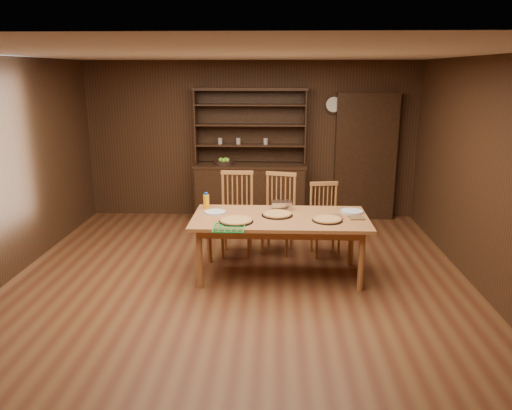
{
  "coord_description": "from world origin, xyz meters",
  "views": [
    {
      "loc": [
        0.43,
        -5.35,
        2.43
      ],
      "look_at": [
        0.19,
        0.4,
        0.88
      ],
      "focal_mm": 35.0,
      "sensor_mm": 36.0,
      "label": 1
    }
  ],
  "objects_px": {
    "china_hutch": "(250,185)",
    "juice_bottle": "(206,201)",
    "chair_center": "(279,210)",
    "chair_right": "(324,217)",
    "dining_table": "(280,223)",
    "chair_left": "(237,210)"
  },
  "relations": [
    {
      "from": "china_hutch",
      "to": "juice_bottle",
      "type": "xyz_separation_m",
      "value": [
        -0.45,
        -2.06,
        0.25
      ]
    },
    {
      "from": "china_hutch",
      "to": "dining_table",
      "type": "xyz_separation_m",
      "value": [
        0.48,
        -2.4,
        0.08
      ]
    },
    {
      "from": "dining_table",
      "to": "chair_right",
      "type": "relative_size",
      "value": 2.12
    },
    {
      "from": "chair_center",
      "to": "juice_bottle",
      "type": "bearing_deg",
      "value": -134.25
    },
    {
      "from": "dining_table",
      "to": "chair_center",
      "type": "relative_size",
      "value": 1.91
    },
    {
      "from": "chair_center",
      "to": "china_hutch",
      "type": "bearing_deg",
      "value": 121.82
    },
    {
      "from": "china_hutch",
      "to": "dining_table",
      "type": "height_order",
      "value": "china_hutch"
    },
    {
      "from": "chair_right",
      "to": "china_hutch",
      "type": "bearing_deg",
      "value": 115.24
    },
    {
      "from": "chair_center",
      "to": "chair_right",
      "type": "bearing_deg",
      "value": 5.28
    },
    {
      "from": "china_hutch",
      "to": "chair_center",
      "type": "xyz_separation_m",
      "value": [
        0.47,
        -1.49,
        -0.02
      ]
    },
    {
      "from": "dining_table",
      "to": "juice_bottle",
      "type": "bearing_deg",
      "value": 159.63
    },
    {
      "from": "china_hutch",
      "to": "juice_bottle",
      "type": "distance_m",
      "value": 2.12
    },
    {
      "from": "chair_center",
      "to": "chair_right",
      "type": "relative_size",
      "value": 1.11
    },
    {
      "from": "chair_right",
      "to": "juice_bottle",
      "type": "relative_size",
      "value": 4.8
    },
    {
      "from": "chair_left",
      "to": "chair_center",
      "type": "height_order",
      "value": "chair_left"
    },
    {
      "from": "chair_center",
      "to": "juice_bottle",
      "type": "height_order",
      "value": "chair_center"
    },
    {
      "from": "china_hutch",
      "to": "chair_right",
      "type": "distance_m",
      "value": 1.93
    },
    {
      "from": "chair_left",
      "to": "juice_bottle",
      "type": "distance_m",
      "value": 0.63
    },
    {
      "from": "dining_table",
      "to": "juice_bottle",
      "type": "distance_m",
      "value": 1.01
    },
    {
      "from": "juice_bottle",
      "to": "china_hutch",
      "type": "bearing_deg",
      "value": 77.72
    },
    {
      "from": "dining_table",
      "to": "chair_left",
      "type": "bearing_deg",
      "value": 125.65
    },
    {
      "from": "china_hutch",
      "to": "juice_bottle",
      "type": "height_order",
      "value": "china_hutch"
    }
  ]
}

